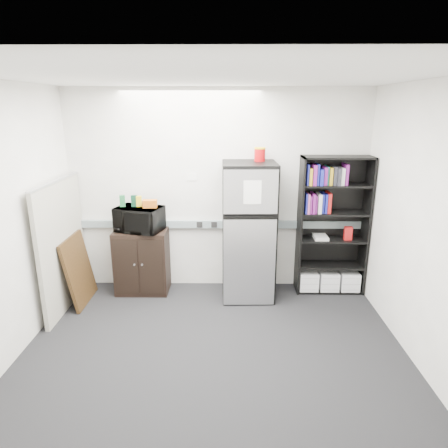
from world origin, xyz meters
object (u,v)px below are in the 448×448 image
cubicle_partition (62,245)px  microwave (139,219)px  bookshelf (332,227)px  cabinet (142,261)px  refrigerator (248,231)px

cubicle_partition → microwave: bearing=24.8°
microwave → bookshelf: bearing=18.0°
cabinet → cubicle_partition: bearing=-154.3°
bookshelf → cabinet: 2.60m
bookshelf → cabinet: bookshelf is taller
cubicle_partition → cabinet: 1.04m
cabinet → bookshelf: bearing=1.4°
cubicle_partition → refrigerator: bearing=8.4°
cabinet → refrigerator: refrigerator is taller
cubicle_partition → cabinet: cubicle_partition is taller
cabinet → refrigerator: 1.51m
cubicle_partition → cabinet: bearing=25.7°
bookshelf → cubicle_partition: bookshelf is taller
cubicle_partition → refrigerator: refrigerator is taller
bookshelf → microwave: size_ratio=3.18×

